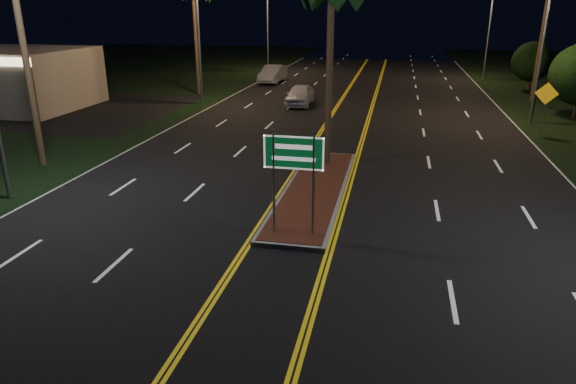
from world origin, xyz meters
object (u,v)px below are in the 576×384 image
(car_far, at_px, (273,73))
(streetlight_right_far, at_px, (486,18))
(car_near, at_px, (300,93))
(median_island, at_px, (315,190))
(highway_sign, at_px, (294,163))
(streetlight_left_far, at_px, (271,17))
(streetlight_right_mid, at_px, (539,26))
(shrub_far, at_px, (532,62))
(streetlight_left_mid, at_px, (203,22))
(warning_sign, at_px, (545,100))

(car_far, bearing_deg, streetlight_right_far, 20.59)
(car_far, bearing_deg, car_near, -64.16)
(median_island, xyz_separation_m, highway_sign, (0.00, -4.20, 2.32))
(streetlight_right_far, relative_size, car_near, 1.79)
(streetlight_left_far, bearing_deg, streetlight_right_mid, -46.03)
(median_island, bearing_deg, streetlight_right_far, 73.13)
(shrub_far, distance_m, car_near, 20.96)
(streetlight_left_mid, height_order, streetlight_right_far, same)
(highway_sign, height_order, warning_sign, highway_sign)
(highway_sign, bearing_deg, shrub_far, 67.43)
(highway_sign, relative_size, streetlight_left_far, 0.36)
(warning_sign, bearing_deg, car_near, 174.25)
(median_island, relative_size, streetlight_left_mid, 1.14)
(streetlight_right_far, bearing_deg, car_far, -162.54)
(streetlight_right_far, height_order, car_far, streetlight_right_far)
(highway_sign, relative_size, streetlight_left_mid, 0.36)
(streetlight_left_mid, bearing_deg, streetlight_right_mid, -5.38)
(highway_sign, xyz_separation_m, warning_sign, (10.80, 16.00, -0.50))
(streetlight_left_mid, xyz_separation_m, streetlight_left_far, (0.00, 20.00, 0.00))
(car_far, bearing_deg, streetlight_left_far, 107.47)
(median_island, bearing_deg, shrub_far, 64.55)
(median_island, relative_size, shrub_far, 2.59)
(streetlight_left_mid, distance_m, car_far, 13.04)
(median_island, distance_m, streetlight_right_far, 37.00)
(median_island, distance_m, car_near, 18.36)
(highway_sign, xyz_separation_m, car_far, (-8.56, 33.17, -1.50))
(streetlight_left_mid, xyz_separation_m, car_near, (6.68, 0.92, -4.82))
(highway_sign, bearing_deg, warning_sign, 55.99)
(streetlight_left_far, relative_size, car_far, 1.67)
(streetlight_right_far, distance_m, car_far, 20.65)
(streetlight_left_far, xyz_separation_m, car_near, (6.68, -19.08, -4.82))
(median_island, distance_m, streetlight_left_mid, 20.80)
(streetlight_left_mid, xyz_separation_m, car_far, (2.05, 11.97, -4.76))
(car_far, bearing_deg, streetlight_right_mid, -32.95)
(streetlight_left_far, xyz_separation_m, warning_sign, (21.41, -25.20, -3.75))
(streetlight_left_far, relative_size, car_near, 1.79)
(shrub_far, distance_m, warning_sign, 17.47)
(streetlight_left_mid, height_order, car_far, streetlight_left_mid)
(streetlight_right_far, bearing_deg, car_near, -130.42)
(streetlight_left_mid, distance_m, shrub_far, 27.40)
(streetlight_right_mid, bearing_deg, streetlight_left_far, 133.97)
(shrub_far, xyz_separation_m, car_far, (-22.36, -0.03, -1.44))
(highway_sign, bearing_deg, car_near, 100.08)
(car_near, relative_size, car_far, 0.93)
(shrub_far, height_order, car_near, shrub_far)
(highway_sign, bearing_deg, streetlight_right_far, 74.85)
(car_far, bearing_deg, streetlight_left_mid, -96.61)
(median_island, distance_m, shrub_far, 32.19)
(median_island, xyz_separation_m, streetlight_left_far, (-10.61, 37.00, 5.57))
(streetlight_right_far, distance_m, shrub_far, 7.56)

